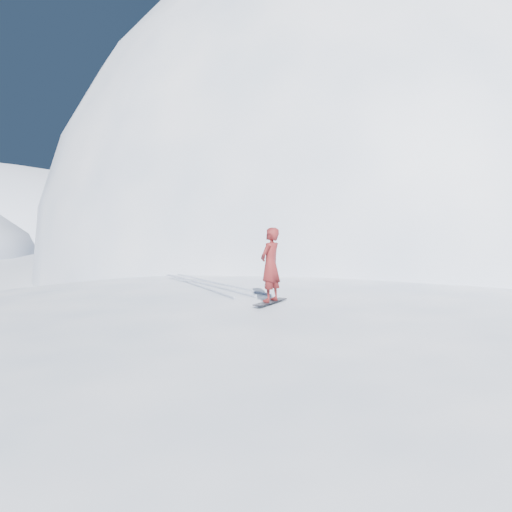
{
  "coord_description": "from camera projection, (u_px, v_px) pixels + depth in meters",
  "views": [
    {
      "loc": [
        -4.76,
        -10.29,
        4.44
      ],
      "look_at": [
        -0.28,
        1.2,
        3.5
      ],
      "focal_mm": 32.0,
      "sensor_mm": 36.0,
      "label": 1
    }
  ],
  "objects": [
    {
      "name": "ground",
      "position": [
        283.0,
        396.0,
        11.63
      ],
      "size": [
        400.0,
        400.0,
        0.0
      ],
      "primitive_type": "plane",
      "color": "white",
      "rests_on": "ground"
    },
    {
      "name": "peak_shoulder",
      "position": [
        293.0,
        281.0,
        33.83
      ],
      "size": [
        28.0,
        24.0,
        18.0
      ],
      "primitive_type": "ellipsoid",
      "color": "white",
      "rests_on": "ground"
    },
    {
      "name": "snowboarder",
      "position": [
        270.0,
        265.0,
        11.45
      ],
      "size": [
        0.81,
        0.76,
        1.87
      ],
      "primitive_type": "imported",
      "rotation": [
        0.0,
        0.0,
        3.76
      ],
      "color": "maroon",
      "rests_on": "snowboard"
    },
    {
      "name": "snowboard",
      "position": [
        270.0,
        302.0,
        11.53
      ],
      "size": [
        1.18,
        0.93,
        0.02
      ],
      "primitive_type": "cube",
      "rotation": [
        0.0,
        0.0,
        0.62
      ],
      "color": "black",
      "rests_on": "near_ridge"
    },
    {
      "name": "summit_peak",
      "position": [
        378.0,
        268.0,
        43.75
      ],
      "size": [
        60.0,
        56.0,
        56.0
      ],
      "primitive_type": "ellipsoid",
      "color": "white",
      "rests_on": "ground"
    },
    {
      "name": "near_ridge",
      "position": [
        273.0,
        358.0,
        14.78
      ],
      "size": [
        36.0,
        28.0,
        4.8
      ],
      "primitive_type": "ellipsoid",
      "color": "white",
      "rests_on": "ground"
    },
    {
      "name": "board_tracks",
      "position": [
        206.0,
        283.0,
        14.9
      ],
      "size": [
        1.89,
        5.97,
        0.04
      ],
      "color": "silver",
      "rests_on": "ground"
    },
    {
      "name": "wind_bumps",
      "position": [
        236.0,
        373.0,
        13.39
      ],
      "size": [
        16.0,
        14.4,
        1.0
      ],
      "color": "white",
      "rests_on": "ground"
    }
  ]
}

